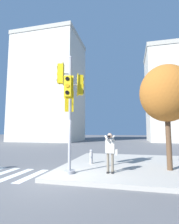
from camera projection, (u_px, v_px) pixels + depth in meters
name	position (u px, v px, depth m)	size (l,w,h in m)	color
ground_plane	(53.00, 180.00, 7.10)	(160.00, 160.00, 0.00)	#5B5B5E
sidewalk_corner	(138.00, 166.00, 9.67)	(8.00, 8.00, 0.17)	#ADA89E
traffic_signal_pole	(70.00, 98.00, 7.95)	(1.22, 1.21, 5.31)	#939399
person_photographer	(110.00, 149.00, 7.76)	(0.58, 0.54, 1.73)	black
street_tree	(166.00, 94.00, 8.60)	(2.57, 2.57, 5.09)	brown
fire_hydrant	(91.00, 156.00, 9.88)	(0.18, 0.24, 0.79)	#99999E
building_left	(50.00, 89.00, 36.59)	(12.78, 10.67, 21.63)	beige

